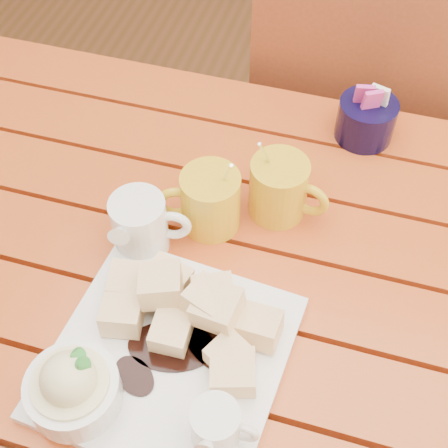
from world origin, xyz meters
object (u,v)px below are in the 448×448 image
(table, at_px, (222,315))
(coffee_mug_left, at_px, (209,200))
(chair_far, at_px, (363,130))
(coffee_mug_right, at_px, (280,188))
(dessert_plate, at_px, (153,356))

(table, bearing_deg, coffee_mug_left, 117.56)
(chair_far, bearing_deg, coffee_mug_left, 68.33)
(table, height_order, chair_far, chair_far)
(coffee_mug_left, relative_size, coffee_mug_right, 1.01)
(table, distance_m, dessert_plate, 0.21)
(coffee_mug_left, bearing_deg, chair_far, 49.94)
(dessert_plate, relative_size, chair_far, 0.31)
(coffee_mug_right, bearing_deg, chair_far, 88.82)
(table, xyz_separation_m, coffee_mug_right, (0.05, 0.13, 0.16))
(coffee_mug_left, bearing_deg, dessert_plate, -108.73)
(coffee_mug_left, height_order, coffee_mug_right, same)
(table, relative_size, chair_far, 1.27)
(dessert_plate, relative_size, coffee_mug_left, 2.11)
(dessert_plate, height_order, coffee_mug_left, coffee_mug_left)
(table, distance_m, coffee_mug_right, 0.21)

